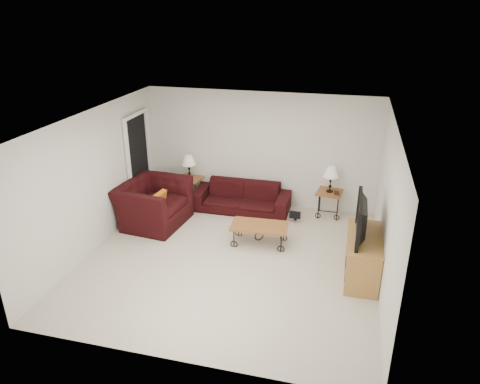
% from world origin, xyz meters
% --- Properties ---
extents(ground, '(5.00, 5.00, 0.00)m').
position_xyz_m(ground, '(0.00, 0.00, 0.00)').
color(ground, beige).
rests_on(ground, ground).
extents(wall_back, '(5.00, 0.02, 2.50)m').
position_xyz_m(wall_back, '(0.00, 2.50, 1.25)').
color(wall_back, silver).
rests_on(wall_back, ground).
extents(wall_front, '(5.00, 0.02, 2.50)m').
position_xyz_m(wall_front, '(0.00, -2.50, 1.25)').
color(wall_front, silver).
rests_on(wall_front, ground).
extents(wall_left, '(0.02, 5.00, 2.50)m').
position_xyz_m(wall_left, '(-2.50, 0.00, 1.25)').
color(wall_left, silver).
rests_on(wall_left, ground).
extents(wall_right, '(0.02, 5.00, 2.50)m').
position_xyz_m(wall_right, '(2.50, 0.00, 1.25)').
color(wall_right, silver).
rests_on(wall_right, ground).
extents(ceiling, '(5.00, 5.00, 0.00)m').
position_xyz_m(ceiling, '(0.00, 0.00, 2.50)').
color(ceiling, white).
rests_on(ceiling, wall_back).
extents(doorway, '(0.08, 0.94, 2.04)m').
position_xyz_m(doorway, '(-2.47, 1.65, 1.02)').
color(doorway, black).
rests_on(doorway, ground).
extents(sofa, '(2.06, 0.81, 0.60)m').
position_xyz_m(sofa, '(-0.30, 2.02, 0.30)').
color(sofa, black).
rests_on(sofa, ground).
extents(side_table_left, '(0.57, 0.57, 0.55)m').
position_xyz_m(side_table_left, '(-1.54, 2.20, 0.27)').
color(side_table_left, brown).
rests_on(side_table_left, ground).
extents(side_table_right, '(0.57, 0.57, 0.55)m').
position_xyz_m(side_table_right, '(1.54, 2.20, 0.28)').
color(side_table_right, brown).
rests_on(side_table_right, ground).
extents(lamp_left, '(0.35, 0.35, 0.55)m').
position_xyz_m(lamp_left, '(-1.54, 2.20, 0.82)').
color(lamp_left, black).
rests_on(lamp_left, side_table_left).
extents(lamp_right, '(0.35, 0.35, 0.55)m').
position_xyz_m(lamp_right, '(1.54, 2.20, 0.83)').
color(lamp_right, black).
rests_on(lamp_right, side_table_right).
extents(photo_frame_left, '(0.11, 0.02, 0.09)m').
position_xyz_m(photo_frame_left, '(-1.69, 2.05, 0.60)').
color(photo_frame_left, black).
rests_on(photo_frame_left, side_table_left).
extents(photo_frame_right, '(0.11, 0.05, 0.09)m').
position_xyz_m(photo_frame_right, '(1.69, 2.05, 0.60)').
color(photo_frame_right, black).
rests_on(photo_frame_right, side_table_right).
extents(coffee_table, '(1.06, 0.60, 0.39)m').
position_xyz_m(coffee_table, '(0.38, 0.67, 0.19)').
color(coffee_table, brown).
rests_on(coffee_table, ground).
extents(armchair, '(1.32, 1.47, 0.88)m').
position_xyz_m(armchair, '(-1.88, 0.97, 0.44)').
color(armchair, black).
rests_on(armchair, ground).
extents(throw_pillow, '(0.15, 0.41, 0.40)m').
position_xyz_m(throw_pillow, '(-1.73, 0.92, 0.52)').
color(throw_pillow, '#BF6918').
rests_on(throw_pillow, armchair).
extents(tv_stand, '(0.52, 1.24, 0.74)m').
position_xyz_m(tv_stand, '(2.23, 0.02, 0.37)').
color(tv_stand, '#A8843E').
rests_on(tv_stand, ground).
extents(television, '(0.15, 1.11, 0.64)m').
position_xyz_m(television, '(2.21, 0.02, 1.06)').
color(television, black).
rests_on(television, tv_stand).
extents(backpack, '(0.38, 0.31, 0.45)m').
position_xyz_m(backpack, '(0.91, 1.80, 0.22)').
color(backpack, black).
rests_on(backpack, ground).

